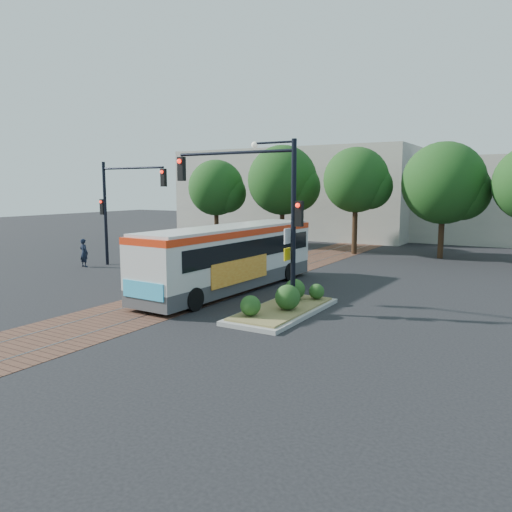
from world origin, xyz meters
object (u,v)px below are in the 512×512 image
(traffic_island, at_px, (284,304))
(parked_car, at_px, (257,245))
(signal_pole_main, at_px, (263,198))
(officer, at_px, (84,253))
(signal_pole_left, at_px, (119,199))
(city_bus, at_px, (231,255))

(traffic_island, relative_size, parked_car, 1.19)
(signal_pole_main, height_order, officer, signal_pole_main)
(parked_car, bearing_deg, officer, 154.64)
(signal_pole_left, bearing_deg, traffic_island, -20.36)
(city_bus, relative_size, traffic_island, 2.07)
(city_bus, xyz_separation_m, signal_pole_left, (-9.29, 2.47, 2.27))
(traffic_island, xyz_separation_m, signal_pole_left, (-13.19, 4.89, 3.54))
(city_bus, bearing_deg, officer, 175.87)
(signal_pole_main, bearing_deg, traffic_island, -5.36)
(signal_pole_main, bearing_deg, city_bus, 141.60)
(city_bus, bearing_deg, parked_car, 117.29)
(officer, relative_size, parked_car, 0.37)
(traffic_island, bearing_deg, parked_car, 123.95)
(officer, bearing_deg, signal_pole_main, 168.92)
(city_bus, relative_size, officer, 6.64)
(signal_pole_left, relative_size, officer, 3.70)
(signal_pole_main, xyz_separation_m, officer, (-13.84, 3.52, -3.35))
(traffic_island, height_order, parked_car, parked_car)
(signal_pole_main, distance_m, parked_car, 16.15)
(signal_pole_main, xyz_separation_m, signal_pole_left, (-12.23, 4.80, -0.29))
(signal_pole_main, bearing_deg, signal_pole_left, 158.55)
(traffic_island, xyz_separation_m, officer, (-14.80, 3.61, 0.48))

